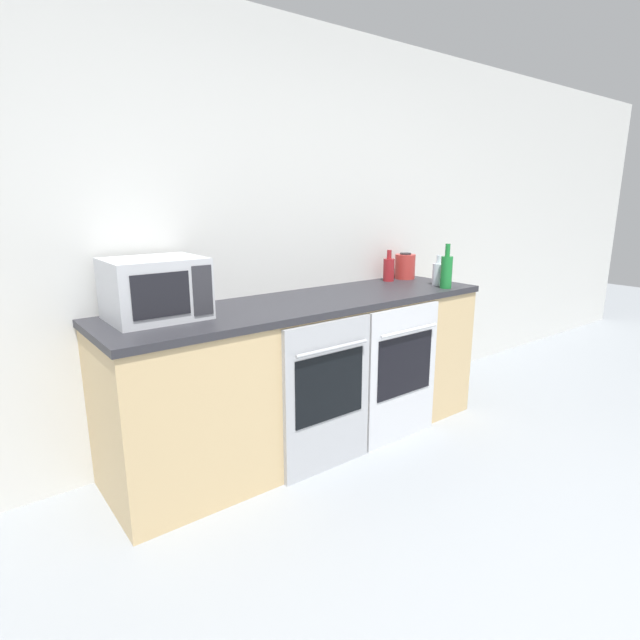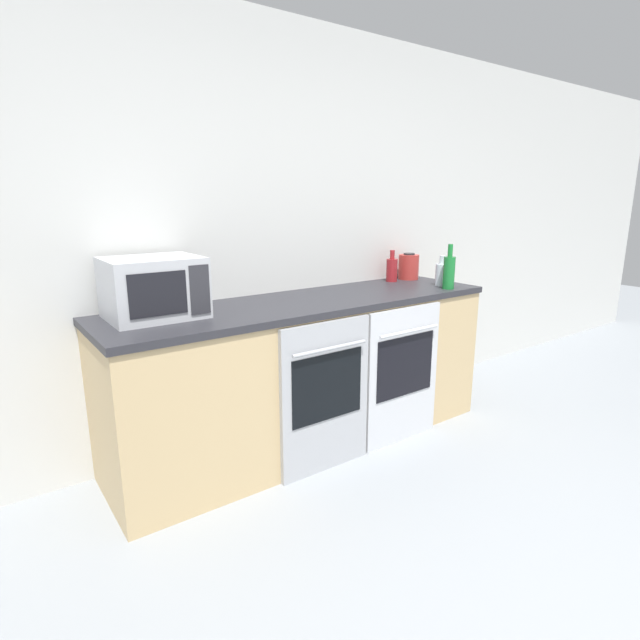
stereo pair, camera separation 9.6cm
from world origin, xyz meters
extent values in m
cube|color=silver|center=(0.00, 2.41, 1.30)|extent=(10.00, 0.06, 2.60)
cube|color=tan|center=(0.00, 2.05, 0.45)|extent=(2.46, 0.66, 0.89)
cube|color=#28282D|center=(0.00, 2.05, 0.91)|extent=(2.49, 0.68, 0.04)
cube|color=#A8AAAF|center=(-0.12, 1.71, 0.44)|extent=(0.59, 0.03, 0.88)
cube|color=black|center=(-0.12, 1.69, 0.51)|extent=(0.47, 0.01, 0.39)
cylinder|color=#A8AAAF|center=(-0.12, 1.67, 0.74)|extent=(0.49, 0.02, 0.02)
cube|color=silver|center=(0.49, 1.71, 0.44)|extent=(0.59, 0.03, 0.88)
cube|color=black|center=(0.49, 1.69, 0.51)|extent=(0.47, 0.01, 0.39)
cylinder|color=silver|center=(0.49, 1.67, 0.74)|extent=(0.49, 0.02, 0.02)
cube|color=#B7BABF|center=(-0.89, 2.14, 1.09)|extent=(0.47, 0.39, 0.31)
cube|color=black|center=(-0.93, 1.95, 1.09)|extent=(0.28, 0.01, 0.21)
cube|color=#2D2D33|center=(-0.72, 1.95, 1.09)|extent=(0.10, 0.01, 0.25)
cylinder|color=#19722D|center=(0.99, 1.80, 1.04)|extent=(0.08, 0.08, 0.22)
cylinder|color=#19722D|center=(0.99, 1.80, 1.19)|extent=(0.03, 0.03, 0.08)
cylinder|color=silver|center=(1.04, 1.91, 1.01)|extent=(0.08, 0.08, 0.15)
cylinder|color=silver|center=(1.04, 1.91, 1.12)|extent=(0.03, 0.03, 0.06)
cylinder|color=maroon|center=(0.89, 2.25, 1.02)|extent=(0.08, 0.08, 0.17)
cylinder|color=maroon|center=(0.89, 2.25, 1.13)|extent=(0.03, 0.03, 0.06)
cylinder|color=#B2332D|center=(1.07, 2.26, 1.02)|extent=(0.15, 0.15, 0.18)
cylinder|color=#262628|center=(1.07, 2.26, 1.12)|extent=(0.08, 0.08, 0.01)
camera|label=1|loc=(-1.76, -0.33, 1.53)|focal=28.00mm
camera|label=2|loc=(-1.68, -0.39, 1.53)|focal=28.00mm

